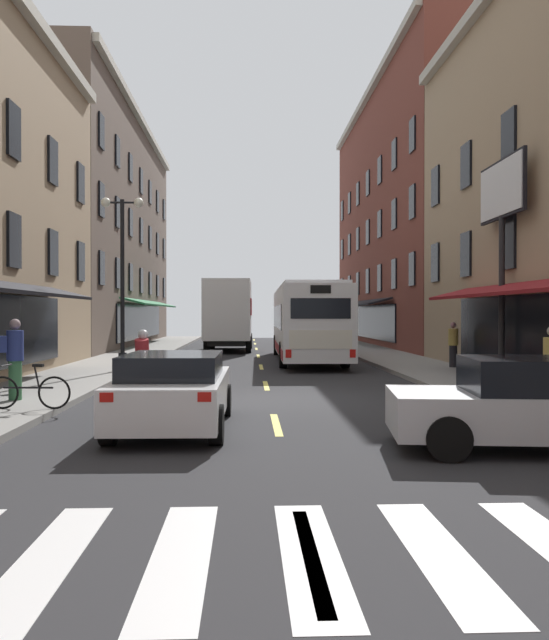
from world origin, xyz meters
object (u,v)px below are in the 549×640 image
box_truck (229,315)px  street_lamp_twin (122,275)px  bicycle_near (29,391)px  transit_bus (307,322)px  billboard_sign (502,210)px  sedan_mid (174,390)px  pedestrian_near (14,357)px  sedan_far (235,333)px  pedestrian_far (453,344)px  motorcycle_rider (143,368)px  sedan_near (537,404)px

box_truck → street_lamp_twin: street_lamp_twin is taller
bicycle_near → transit_bus: bearing=64.9°
billboard_sign → sedan_mid: size_ratio=1.51×
billboard_sign → transit_bus: billboard_sign is taller
transit_bus → bicycle_near: transit_bus is taller
pedestrian_near → sedan_mid: bearing=33.5°
transit_bus → bicycle_near: bearing=-115.1°
transit_bus → street_lamp_twin: size_ratio=2.10×
sedan_far → pedestrian_far: 22.60m
sedan_far → bicycle_near: sedan_far is taller
billboard_sign → sedan_mid: bearing=-140.0°
motorcycle_rider → pedestrian_far: pedestrian_far is taller
box_truck → transit_bus: bearing=-64.8°
sedan_near → pedestrian_near: (-9.50, 5.06, 0.39)m
box_truck → sedan_mid: (-0.31, -24.13, -1.29)m
pedestrian_far → street_lamp_twin: 11.89m
sedan_far → pedestrian_far: pedestrian_far is taller
transit_bus → street_lamp_twin: bearing=-138.5°
sedan_mid → motorcycle_rider: size_ratio=2.08×
sedan_near → pedestrian_near: pedestrian_near is taller
sedan_mid → pedestrian_near: 4.93m
pedestrian_near → street_lamp_twin: size_ratio=0.31×
pedestrian_near → transit_bus: bearing=131.7°
sedan_near → pedestrian_far: 13.79m
sedan_far → pedestrian_near: bearing=-98.4°
sedan_far → motorcycle_rider: 27.83m
box_truck → pedestrian_near: bearing=-101.2°
billboard_sign → pedestrian_far: billboard_sign is taller
pedestrian_near → street_lamp_twin: (0.96, 7.48, 2.25)m
box_truck → motorcycle_rider: size_ratio=3.56×
sedan_far → sedan_mid: bearing=-90.8°
box_truck → pedestrian_far: 15.27m
billboard_sign → motorcycle_rider: 11.45m
billboard_sign → street_lamp_twin: (-11.80, 3.05, -1.80)m
street_lamp_twin → pedestrian_far: bearing=4.5°
billboard_sign → sedan_far: 26.75m
transit_bus → pedestrian_near: size_ratio=6.81×
sedan_far → street_lamp_twin: bearing=-98.7°
sedan_near → sedan_mid: sedan_near is taller
sedan_far → pedestrian_near: 29.75m
sedan_far → street_lamp_twin: size_ratio=0.78×
box_truck → pedestrian_far: (8.39, -12.71, -1.03)m
sedan_mid → bicycle_near: size_ratio=2.52×
box_truck → sedan_mid: box_truck is taller
billboard_sign → box_truck: (-8.58, 16.67, -3.17)m
sedan_mid → pedestrian_near: size_ratio=2.40×
transit_bus → bicycle_near: size_ratio=7.16×
billboard_sign → sedan_near: bearing=-108.9°
transit_bus → sedan_mid: 17.01m
bicycle_near → sedan_far: bearing=83.4°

